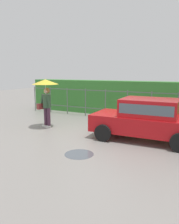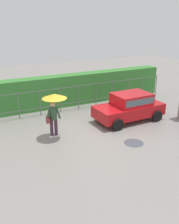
# 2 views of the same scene
# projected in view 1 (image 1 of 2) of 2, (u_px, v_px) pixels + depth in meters

# --- Properties ---
(ground_plane) EXTENTS (40.00, 40.00, 0.00)m
(ground_plane) POSITION_uv_depth(u_px,v_px,m) (99.00, 135.00, 8.58)
(ground_plane) COLOR gray
(car) EXTENTS (3.77, 1.93, 1.48)m
(car) POSITION_uv_depth(u_px,v_px,m) (147.00, 118.00, 7.86)
(car) COLOR #B71116
(car) RESTS_ON ground
(pedestrian) EXTENTS (1.10, 1.10, 2.08)m
(pedestrian) POSITION_uv_depth(u_px,v_px,m) (46.00, 91.00, 9.48)
(pedestrian) COLOR #47283D
(pedestrian) RESTS_ON ground
(fence_section) EXTENTS (11.88, 0.05, 1.50)m
(fence_section) POSITION_uv_depth(u_px,v_px,m) (127.00, 104.00, 11.11)
(fence_section) COLOR #59605B
(fence_section) RESTS_ON ground
(hedge_row) EXTENTS (12.83, 0.90, 1.90)m
(hedge_row) POSITION_uv_depth(u_px,v_px,m) (134.00, 99.00, 12.05)
(hedge_row) COLOR #387F33
(hedge_row) RESTS_ON ground
(puddle_near) EXTENTS (0.87, 0.87, 0.00)m
(puddle_near) POSITION_uv_depth(u_px,v_px,m) (79.00, 154.00, 6.58)
(puddle_near) COLOR #4C545B
(puddle_near) RESTS_ON ground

